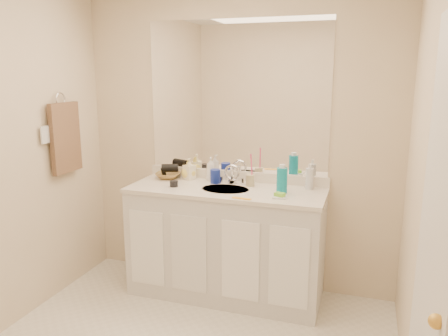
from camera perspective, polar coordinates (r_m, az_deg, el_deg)
name	(u,v)px	position (r m, az deg, el deg)	size (l,w,h in m)	color
wall_back	(237,142)	(3.56, 1.64, 3.42)	(2.60, 0.02, 2.40)	beige
wall_right	(432,199)	(2.16, 25.52, -3.67)	(0.02, 2.60, 2.40)	beige
vanity_cabinet	(226,244)	(3.51, 0.26, -9.84)	(1.50, 0.55, 0.85)	silver
countertop	(226,190)	(3.37, 0.27, -2.90)	(1.52, 0.57, 0.03)	silver
backsplash	(236,176)	(3.60, 1.55, -1.02)	(1.52, 0.03, 0.08)	silver
sink_basin	(225,190)	(3.35, 0.16, -2.94)	(0.37, 0.37, 0.02)	beige
faucet	(232,177)	(3.50, 1.08, -1.14)	(0.02, 0.02, 0.11)	silver
mirror	(237,97)	(3.51, 1.65, 9.22)	(1.48, 0.01, 1.20)	white
blue_mug	(215,176)	(3.51, -1.14, -1.08)	(0.08, 0.08, 0.11)	#16299B
tan_cup	(250,180)	(3.43, 3.44, -1.63)	(0.07, 0.07, 0.09)	#C2B589
toothbrush	(252,167)	(3.40, 3.62, 0.07)	(0.01, 0.01, 0.22)	#FF4380
mouthwash_bottle	(282,180)	(3.25, 7.58, -1.61)	(0.08, 0.08, 0.19)	#0D87A1
clear_pump_bottle	(309,179)	(3.39, 11.10, -1.37)	(0.06, 0.06, 0.16)	silver
soap_dish	(280,197)	(3.14, 7.28, -3.77)	(0.10, 0.08, 0.01)	white
green_soap	(280,194)	(3.13, 7.29, -3.45)	(0.07, 0.05, 0.02)	#7ECF32
orange_comb	(242,198)	(3.09, 2.32, -3.99)	(0.14, 0.03, 0.01)	#FFAD1A
dark_jar	(174,184)	(3.43, -6.56, -2.07)	(0.06, 0.06, 0.05)	black
soap_bottle_white	(211,169)	(3.60, -1.76, -0.10)	(0.07, 0.07, 0.19)	white
soap_bottle_cream	(189,169)	(3.64, -4.55, -0.10)	(0.08, 0.08, 0.18)	#FFF5CF
soap_bottle_yellow	(189,170)	(3.66, -4.62, -0.20)	(0.12, 0.12, 0.16)	#FEE863
wicker_basket	(168,175)	(3.70, -7.32, -0.97)	(0.20, 0.20, 0.05)	olive
hair_dryer	(170,168)	(3.68, -7.07, 0.00)	(0.07, 0.07, 0.14)	black
towel_ring	(60,99)	(3.65, -20.59, 8.40)	(0.11, 0.11, 0.01)	silver
hand_towel	(66,138)	(3.66, -19.99, 3.73)	(0.04, 0.32, 0.55)	#483426
switch_plate	(45,135)	(3.52, -22.33, 4.05)	(0.01, 0.09, 0.13)	silver
door	(433,268)	(1.94, 25.66, -11.70)	(0.02, 0.82, 2.00)	silver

